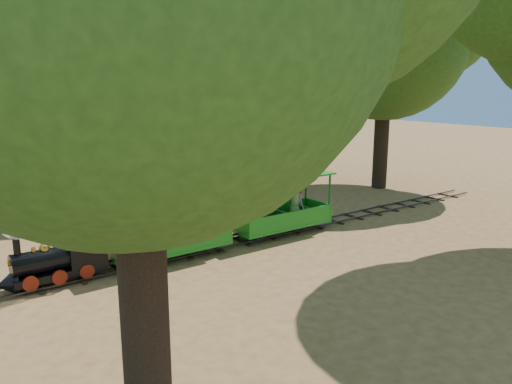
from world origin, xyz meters
TOP-DOWN VIEW (x-y plane):
  - ground at (0.00, 0.00)m, footprint 90.00×90.00m
  - track at (0.00, 0.00)m, footprint 22.00×1.00m
  - locomotive at (-6.62, 0.06)m, footprint 2.58×1.21m
  - carriage_front at (-3.49, 0.03)m, footprint 3.56×1.47m
  - carriage_rear at (0.54, -0.00)m, footprint 3.56×1.45m
  - oak_nc at (-2.04, 9.60)m, footprint 9.38×8.26m
  - oak_ne at (5.47, 7.59)m, footprint 8.26×7.27m
  - oak_e at (8.96, 3.10)m, footprint 9.04×7.96m
  - fence at (0.00, 8.00)m, footprint 18.10×0.10m
  - shrub_mid_w at (-2.75, 9.30)m, footprint 3.22×2.48m
  - shrub_mid_e at (5.98, 9.30)m, footprint 1.84×1.41m
  - shrub_east at (9.00, 9.30)m, footprint 2.62×2.01m

SIDE VIEW (x-z plane):
  - ground at x=0.00m, z-range 0.00..0.00m
  - track at x=0.00m, z-range 0.02..0.12m
  - fence at x=0.00m, z-range 0.08..1.08m
  - shrub_mid_e at x=5.98m, z-range 0.00..1.27m
  - carriage_front at x=-3.49m, z-range -0.15..1.70m
  - carriage_rear at x=0.54m, z-range -0.13..1.72m
  - shrub_east at x=9.00m, z-range 0.00..1.81m
  - shrub_mid_w at x=-2.75m, z-range 0.00..2.23m
  - locomotive at x=-6.62m, z-range 0.19..3.15m
  - oak_ne at x=5.47m, z-range 1.83..11.42m
  - oak_e at x=8.96m, z-range 1.95..12.35m
  - oak_nc at x=-2.04m, z-range 2.34..13.75m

